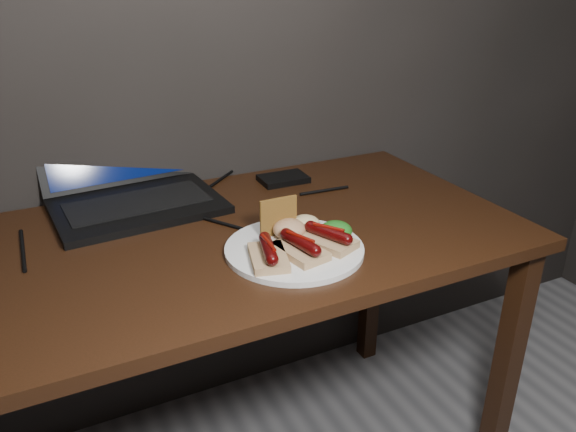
# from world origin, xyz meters

# --- Properties ---
(desk) EXTENTS (1.40, 0.70, 0.75)m
(desk) POSITION_xyz_m (0.00, 1.38, 0.66)
(desk) COLOR black
(desk) RESTS_ON ground
(laptop) EXTENTS (0.42, 0.39, 0.25)m
(laptop) POSITION_xyz_m (-0.12, 1.66, 0.80)
(laptop) COLOR black
(laptop) RESTS_ON desk
(hard_drive) EXTENTS (0.13, 0.09, 0.02)m
(hard_drive) POSITION_xyz_m (0.29, 1.62, 0.76)
(hard_drive) COLOR black
(hard_drive) RESTS_ON desk
(desk_cables) EXTENTS (0.81, 0.38, 0.01)m
(desk_cables) POSITION_xyz_m (0.00, 1.54, 0.75)
(desk_cables) COLOR black
(desk_cables) RESTS_ON desk
(plate) EXTENTS (0.33, 0.33, 0.01)m
(plate) POSITION_xyz_m (0.13, 1.24, 0.76)
(plate) COLOR white
(plate) RESTS_ON desk
(bread_sausage_left) EXTENTS (0.10, 0.13, 0.04)m
(bread_sausage_left) POSITION_xyz_m (0.06, 1.20, 0.78)
(bread_sausage_left) COLOR tan
(bread_sausage_left) RESTS_ON plate
(bread_sausage_center) EXTENTS (0.09, 0.13, 0.04)m
(bread_sausage_center) POSITION_xyz_m (0.13, 1.20, 0.78)
(bread_sausage_center) COLOR tan
(bread_sausage_center) RESTS_ON plate
(bread_sausage_right) EXTENTS (0.11, 0.13, 0.04)m
(bread_sausage_right) POSITION_xyz_m (0.20, 1.21, 0.78)
(bread_sausage_right) COLOR tan
(bread_sausage_right) RESTS_ON plate
(crispbread) EXTENTS (0.09, 0.01, 0.08)m
(crispbread) POSITION_xyz_m (0.13, 1.31, 0.80)
(crispbread) COLOR olive
(crispbread) RESTS_ON plate
(salad_greens) EXTENTS (0.07, 0.07, 0.04)m
(salad_greens) POSITION_xyz_m (0.23, 1.23, 0.78)
(salad_greens) COLOR #1A5511
(salad_greens) RESTS_ON plate
(salsa_mound) EXTENTS (0.07, 0.07, 0.04)m
(salsa_mound) POSITION_xyz_m (0.14, 1.28, 0.78)
(salsa_mound) COLOR #9C2D0F
(salsa_mound) RESTS_ON plate
(coleslaw_mound) EXTENTS (0.06, 0.06, 0.04)m
(coleslaw_mound) POSITION_xyz_m (0.19, 1.29, 0.78)
(coleslaw_mound) COLOR silver
(coleslaw_mound) RESTS_ON plate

